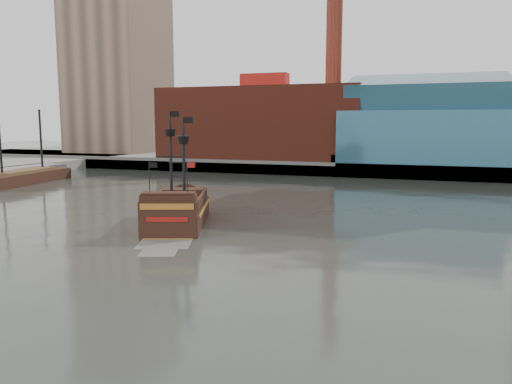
% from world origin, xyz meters
% --- Properties ---
extents(ground, '(400.00, 400.00, 0.00)m').
position_xyz_m(ground, '(0.00, 0.00, 0.00)').
color(ground, '#282A25').
rests_on(ground, ground).
extents(promenade_far, '(220.00, 60.00, 2.00)m').
position_xyz_m(promenade_far, '(0.00, 92.00, 1.00)').
color(promenade_far, slate).
rests_on(promenade_far, ground).
extents(seawall, '(220.00, 1.00, 2.60)m').
position_xyz_m(seawall, '(0.00, 62.50, 1.30)').
color(seawall, '#4C4C49').
rests_on(seawall, ground).
extents(skyline, '(149.00, 45.00, 62.00)m').
position_xyz_m(skyline, '(5.21, 84.56, 24.55)').
color(skyline, '#7B5F4A').
rests_on(skyline, promenade_far).
extents(pirate_ship, '(9.82, 16.36, 11.77)m').
position_xyz_m(pirate_ship, '(-11.31, 13.89, 1.07)').
color(pirate_ship, black).
rests_on(pirate_ship, ground).
extents(docked_vessel, '(7.42, 20.62, 13.72)m').
position_xyz_m(docked_vessel, '(-50.80, 34.97, 0.87)').
color(docked_vessel, black).
rests_on(docked_vessel, ground).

